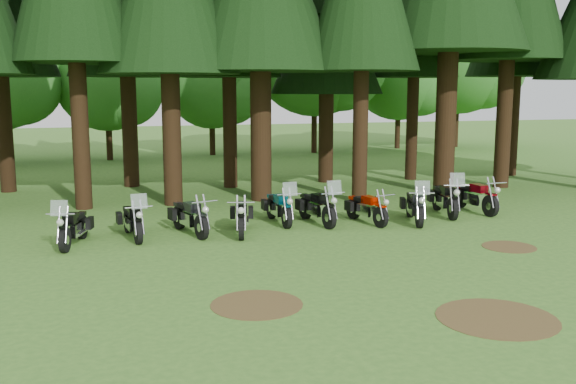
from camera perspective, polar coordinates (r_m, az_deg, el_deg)
The scene contains 20 objects.
ground at distance 15.34m, azimuth 6.34°, elevation -6.50°, with size 120.00×120.00×0.00m, color #3A6B25.
decid_2 at distance 38.61m, azimuth -24.05°, elevation 9.61°, with size 6.72×6.53×8.40m.
decid_3 at distance 38.70m, azimuth -15.40°, elevation 9.40°, with size 6.12×5.95×7.65m.
decid_4 at distance 40.57m, azimuth -6.41°, elevation 9.44°, with size 5.93×5.76×7.41m.
decid_5 at distance 41.80m, azimuth 2.99°, elevation 12.03°, with size 8.45×8.21×10.56m.
decid_6 at distance 45.56m, azimuth 10.32°, elevation 10.36°, with size 7.06×6.86×8.82m.
decid_7 at distance 47.72m, azimuth 15.49°, elevation 11.35°, with size 8.44×8.20×10.55m.
dirt_patch_0 at distance 12.60m, azimuth -2.80°, elevation -9.94°, with size 1.80×1.80×0.01m, color #4C3D1E.
dirt_patch_1 at distance 17.95m, azimuth 19.06°, elevation -4.63°, with size 1.40×1.40×0.01m, color #4C3D1E.
dirt_patch_2 at distance 12.47m, azimuth 18.07°, elevation -10.60°, with size 2.20×2.20×0.01m, color #4C3D1E.
motorcycle_0 at distance 17.96m, azimuth -18.54°, elevation -3.07°, with size 0.85×2.22×1.41m.
motorcycle_1 at distance 18.36m, azimuth -13.65°, elevation -2.58°, with size 0.56×2.26×1.42m.
motorcycle_2 at distance 18.58m, azimuth -8.74°, elevation -2.27°, with size 0.73×2.27×0.94m.
motorcycle_3 at distance 18.48m, azimuth -4.15°, elevation -2.25°, with size 0.67×2.27×0.94m.
motorcycle_4 at distance 19.82m, azimuth -0.81°, elevation -1.44°, with size 0.43×2.29×1.44m.
motorcycle_5 at distance 19.77m, azimuth 2.59°, elevation -1.41°, with size 0.60×2.39×1.50m.
motorcycle_6 at distance 20.01m, azimuth 6.98°, elevation -1.52°, with size 0.52×2.13×0.87m.
motorcycle_7 at distance 20.34m, azimuth 11.21°, elevation -1.31°, with size 0.99×2.31×1.48m.
motorcycle_8 at distance 21.73m, azimuth 13.78°, elevation -0.65°, with size 0.87×2.48×1.56m.
motorcycle_9 at distance 22.53m, azimuth 16.25°, elevation -0.48°, with size 0.39×2.40×0.98m.
Camera 1 is at (-5.88, -13.55, 4.12)m, focal length 40.00 mm.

